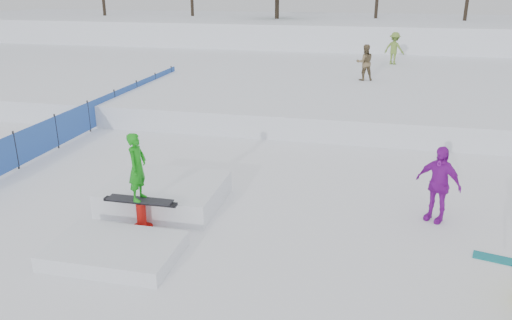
% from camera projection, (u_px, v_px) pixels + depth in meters
% --- Properties ---
extents(ground, '(120.00, 120.00, 0.00)m').
position_uv_depth(ground, '(210.00, 242.00, 10.03)').
color(ground, white).
extents(snow_berm, '(60.00, 14.00, 2.40)m').
position_uv_depth(snow_berm, '(333.00, 35.00, 37.16)').
color(snow_berm, white).
rests_on(snow_berm, ground).
extents(snow_midrise, '(50.00, 18.00, 0.80)m').
position_uv_depth(snow_midrise, '(309.00, 79.00, 24.58)').
color(snow_midrise, white).
rests_on(snow_midrise, ground).
extents(safety_fence, '(0.05, 16.00, 1.10)m').
position_uv_depth(safety_fence, '(89.00, 116.00, 17.27)').
color(safety_fence, '#2A53AC').
rests_on(safety_fence, ground).
extents(walker_olive, '(0.90, 0.78, 1.57)m').
position_uv_depth(walker_olive, '(365.00, 62.00, 21.96)').
color(walker_olive, brown).
rests_on(walker_olive, snow_midrise).
extents(walker_ygreen, '(1.24, 1.03, 1.66)m').
position_uv_depth(walker_ygreen, '(394.00, 48.00, 26.23)').
color(walker_ygreen, olive).
rests_on(walker_ygreen, snow_midrise).
extents(spectator_purple, '(1.07, 0.87, 1.70)m').
position_uv_depth(spectator_purple, '(438.00, 184.00, 10.70)').
color(spectator_purple, purple).
rests_on(spectator_purple, ground).
extents(jib_rail_feature, '(2.60, 4.40, 2.11)m').
position_uv_depth(jib_rail_feature, '(153.00, 205.00, 11.00)').
color(jib_rail_feature, white).
rests_on(jib_rail_feature, ground).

